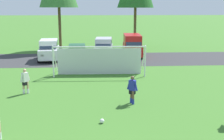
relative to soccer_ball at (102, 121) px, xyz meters
name	(u,v)px	position (x,y,z in m)	size (l,w,h in m)	color
ground_plane	(94,78)	(-0.32, 9.18, -0.11)	(400.00, 400.00, 0.00)	#3D7028
parking_lot_strip	(94,59)	(-0.32, 17.68, -0.11)	(52.00, 8.40, 0.01)	#333335
soccer_ball	(102,121)	(0.00, 0.00, 0.00)	(0.22, 0.22, 0.22)	white
soccer_goal	(99,59)	(0.12, 10.26, 1.18)	(7.47, 2.14, 2.57)	white
player_striker_near	(132,90)	(1.84, 2.79, 0.71)	(0.61, 0.55, 1.64)	brown
player_midfield_center	(25,81)	(-4.78, 5.20, 0.71)	(0.56, 0.60, 1.64)	tan
parked_car_slot_far_left	(49,50)	(-5.06, 17.49, 1.00)	(2.40, 4.73, 2.16)	silver
parked_car_slot_left	(77,53)	(-2.05, 16.69, 0.77)	(2.15, 4.26, 1.72)	#194C2D
parked_car_slot_center_left	(104,47)	(0.81, 18.85, 1.00)	(2.41, 4.74, 2.16)	#B2B2BC
parked_car_slot_center	(132,45)	(4.04, 18.94, 1.23)	(2.41, 4.91, 2.52)	red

